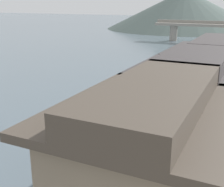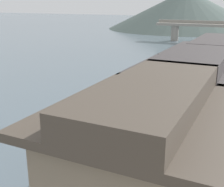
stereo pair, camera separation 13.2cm
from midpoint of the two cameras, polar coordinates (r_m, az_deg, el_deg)
boat_moored_nearest at (r=46.39m, az=17.16°, el=5.22°), size 1.19×4.73×0.43m
boat_moored_second at (r=29.31m, az=9.09°, el=-0.93°), size 1.36×4.56×0.35m
boat_moored_third at (r=40.14m, az=14.10°, el=3.87°), size 2.16×4.61×0.73m
house_waterfront_nearest at (r=9.90m, az=7.58°, el=-15.66°), size 5.63×6.81×6.14m
house_waterfront_second at (r=14.99m, az=14.85°, el=-4.31°), size 5.66×5.58×6.14m
house_waterfront_tall at (r=20.75m, az=20.24°, el=1.11°), size 7.07×6.53×6.14m
stone_bridge at (r=73.95m, az=17.12°, el=11.75°), size 22.26×2.40×4.91m
hill_far_west at (r=110.56m, az=13.94°, el=15.30°), size 53.49×53.49×13.10m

